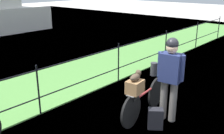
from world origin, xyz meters
TOP-DOWN VIEW (x-y plane):
  - ground_plane at (0.00, 0.00)m, footprint 60.00×60.00m
  - grass_strip at (0.00, 3.56)m, footprint 27.00×2.40m
  - iron_fence at (0.00, 2.37)m, footprint 18.04×0.04m
  - bicycle_main at (0.07, 0.68)m, footprint 1.73×0.25m
  - wooden_crate at (-0.32, 0.64)m, footprint 0.35×0.28m
  - terrier_dog at (-0.30, 0.65)m, footprint 0.32×0.17m
  - cyclist_person at (0.28, 0.25)m, footprint 0.30×0.54m
  - backpack_on_paving at (-0.17, 0.26)m, footprint 0.31×0.33m
  - mooring_bollard at (2.33, 1.87)m, footprint 0.20×0.20m

SIDE VIEW (x-z plane):
  - ground_plane at x=0.00m, z-range 0.00..0.00m
  - grass_strip at x=0.00m, z-range 0.00..0.03m
  - mooring_bollard at x=2.33m, z-range 0.00..0.39m
  - backpack_on_paving at x=-0.17m, z-range 0.00..0.40m
  - bicycle_main at x=0.07m, z-range 0.02..0.68m
  - iron_fence at x=0.00m, z-range 0.10..1.18m
  - wooden_crate at x=-0.32m, z-range 0.67..0.91m
  - terrier_dog at x=-0.30m, z-range 0.90..1.08m
  - cyclist_person at x=0.28m, z-range 0.16..1.84m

